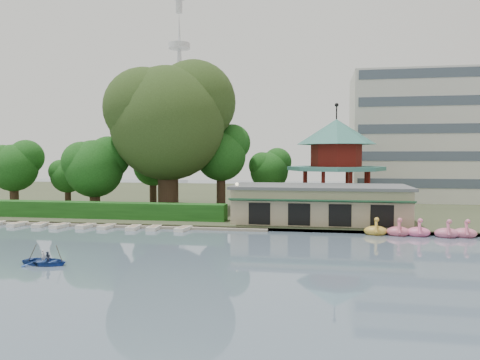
% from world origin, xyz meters
% --- Properties ---
extents(ground_plane, '(220.00, 220.00, 0.00)m').
position_xyz_m(ground_plane, '(0.00, 0.00, 0.00)').
color(ground_plane, slate).
rests_on(ground_plane, ground).
extents(shore, '(220.00, 70.00, 0.40)m').
position_xyz_m(shore, '(0.00, 52.00, 0.20)').
color(shore, '#424930').
rests_on(shore, ground).
extents(embankment, '(220.00, 0.60, 0.30)m').
position_xyz_m(embankment, '(0.00, 17.30, 0.15)').
color(embankment, gray).
rests_on(embankment, ground).
extents(dock, '(34.00, 1.60, 0.24)m').
position_xyz_m(dock, '(-12.00, 17.20, 0.12)').
color(dock, gray).
rests_on(dock, ground).
extents(boathouse, '(18.60, 9.39, 3.90)m').
position_xyz_m(boathouse, '(10.00, 21.97, 2.37)').
color(boathouse, tan).
rests_on(boathouse, shore).
extents(pavilion, '(12.40, 12.40, 13.50)m').
position_xyz_m(pavilion, '(12.00, 32.00, 7.48)').
color(pavilion, tan).
rests_on(pavilion, shore).
extents(office_building, '(38.00, 18.00, 20.00)m').
position_xyz_m(office_building, '(32.67, 49.00, 9.73)').
color(office_building, silver).
rests_on(office_building, shore).
extents(broadcast_tower, '(8.00, 8.00, 96.00)m').
position_xyz_m(broadcast_tower, '(-42.00, 140.00, 33.98)').
color(broadcast_tower, silver).
rests_on(broadcast_tower, ground).
extents(hedge, '(30.00, 2.00, 1.80)m').
position_xyz_m(hedge, '(-15.00, 20.50, 1.30)').
color(hedge, '#1D5519').
rests_on(hedge, shore).
extents(lamp_post, '(0.36, 0.36, 4.28)m').
position_xyz_m(lamp_post, '(1.50, 19.00, 3.34)').
color(lamp_post, black).
rests_on(lamp_post, shore).
extents(big_tree, '(15.81, 14.74, 19.39)m').
position_xyz_m(big_tree, '(-8.80, 28.23, 12.48)').
color(big_tree, '#3A281C').
rests_on(big_tree, shore).
extents(small_trees, '(39.31, 16.55, 11.29)m').
position_xyz_m(small_trees, '(-14.31, 30.35, 6.53)').
color(small_trees, '#3A281C').
rests_on(small_trees, shore).
extents(swan_boats, '(13.09, 2.10, 1.92)m').
position_xyz_m(swan_boats, '(20.43, 16.59, 0.40)').
color(swan_boats, gold).
rests_on(swan_boats, ground).
extents(moored_rowboats, '(24.80, 2.76, 0.36)m').
position_xyz_m(moored_rowboats, '(-15.23, 15.88, 0.18)').
color(moored_rowboats, silver).
rests_on(moored_rowboats, ground).
extents(rowboat_with_passengers, '(4.71, 3.55, 2.01)m').
position_xyz_m(rowboat_with_passengers, '(-8.49, 0.24, 0.46)').
color(rowboat_with_passengers, '#284997').
rests_on(rowboat_with_passengers, ground).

